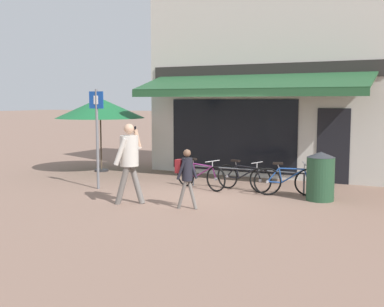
{
  "coord_description": "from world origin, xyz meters",
  "views": [
    {
      "loc": [
        5.24,
        -10.67,
        2.32
      ],
      "look_at": [
        0.03,
        -0.46,
        1.05
      ],
      "focal_mm": 45.0,
      "sensor_mm": 36.0,
      "label": 1
    }
  ],
  "objects": [
    {
      "name": "parking_sign",
      "position": [
        -2.64,
        -0.67,
        1.59
      ],
      "size": [
        0.44,
        0.07,
        2.61
      ],
      "color": "slate",
      "rests_on": "ground_plane"
    },
    {
      "name": "bicycle_purple",
      "position": [
        -0.24,
        0.54,
        0.36
      ],
      "size": [
        1.7,
        0.7,
        0.79
      ],
      "rotation": [
        0.01,
        0.0,
        -0.32
      ],
      "color": "black",
      "rests_on": "ground_plane"
    },
    {
      "name": "bicycle_blue",
      "position": [
        2.06,
        0.68,
        0.37
      ],
      "size": [
        1.58,
        0.71,
        0.82
      ],
      "rotation": [
        0.03,
        0.0,
        0.37
      ],
      "color": "black",
      "rests_on": "ground_plane"
    },
    {
      "name": "litter_bin",
      "position": [
        2.89,
        0.5,
        0.57
      ],
      "size": [
        0.65,
        0.65,
        1.14
      ],
      "color": "#23472D",
      "rests_on": "ground_plane"
    },
    {
      "name": "pedestrian_child",
      "position": [
        0.51,
        -1.69,
        0.82
      ],
      "size": [
        0.48,
        0.35,
        1.3
      ],
      "rotation": [
        0.0,
        0.0,
        -0.06
      ],
      "color": "slate",
      "rests_on": "ground_plane"
    },
    {
      "name": "shop_front",
      "position": [
        0.45,
        4.5,
        3.05
      ],
      "size": [
        7.42,
        4.68,
        6.11
      ],
      "color": "beige",
      "rests_on": "ground_plane"
    },
    {
      "name": "bike_rack_rail",
      "position": [
        0.91,
        0.86,
        0.47
      ],
      "size": [
        3.12,
        0.04,
        0.57
      ],
      "color": "#47494F",
      "rests_on": "ground_plane"
    },
    {
      "name": "cafe_parasol",
      "position": [
        -4.53,
        1.91,
        2.06
      ],
      "size": [
        2.88,
        2.88,
        2.39
      ],
      "color": "#4C3D2D",
      "rests_on": "ground_plane"
    },
    {
      "name": "bicycle_black",
      "position": [
        0.86,
        0.82,
        0.35
      ],
      "size": [
        1.63,
        0.55,
        0.78
      ],
      "rotation": [
        -0.01,
        0.0,
        -0.22
      ],
      "color": "black",
      "rests_on": "ground_plane"
    },
    {
      "name": "pedestrian_adult",
      "position": [
        -0.84,
        -1.83,
        1.1
      ],
      "size": [
        0.61,
        0.75,
        1.82
      ],
      "rotation": [
        0.0,
        0.0,
        0.16
      ],
      "color": "slate",
      "rests_on": "ground_plane"
    },
    {
      "name": "ground_plane",
      "position": [
        0.0,
        0.0,
        0.0
      ],
      "size": [
        160.0,
        160.0,
        0.0
      ],
      "primitive_type": "plane",
      "color": "#846656"
    }
  ]
}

